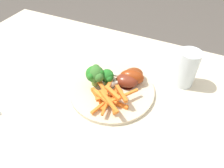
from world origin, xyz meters
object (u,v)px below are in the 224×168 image
(dining_table, at_px, (86,111))
(chicken_drumstick_extra, at_px, (131,76))
(broccoli_floret_front, at_px, (95,74))
(broccoli_floret_back, at_px, (107,76))
(chicken_drumstick_near, at_px, (131,77))
(chicken_drumstick_far, at_px, (125,80))
(dinner_plate, at_px, (112,90))
(water_glass, at_px, (186,68))
(carrot_fries_pile, at_px, (109,97))
(broccoli_floret_middle, at_px, (96,74))

(dining_table, relative_size, chicken_drumstick_extra, 9.97)
(broccoli_floret_front, relative_size, chicken_drumstick_extra, 0.58)
(broccoli_floret_front, height_order, broccoli_floret_back, broccoli_floret_front)
(broccoli_floret_back, distance_m, chicken_drumstick_near, 0.08)
(chicken_drumstick_far, bearing_deg, chicken_drumstick_near, 62.21)
(dining_table, xyz_separation_m, dinner_plate, (0.08, 0.05, 0.10))
(chicken_drumstick_near, xyz_separation_m, water_glass, (0.16, 0.08, 0.03))
(chicken_drumstick_far, distance_m, water_glass, 0.20)
(broccoli_floret_front, bearing_deg, chicken_drumstick_near, 30.69)
(dining_table, distance_m, broccoli_floret_back, 0.16)
(broccoli_floret_front, xyz_separation_m, chicken_drumstick_near, (0.10, 0.06, -0.02))
(carrot_fries_pile, relative_size, chicken_drumstick_near, 1.10)
(dining_table, bearing_deg, chicken_drumstick_far, 35.98)
(dinner_plate, relative_size, chicken_drumstick_extra, 2.22)
(dinner_plate, xyz_separation_m, chicken_drumstick_extra, (0.04, 0.06, 0.03))
(dinner_plate, xyz_separation_m, water_glass, (0.20, 0.14, 0.06))
(dining_table, bearing_deg, chicken_drumstick_near, 39.49)
(chicken_drumstick_extra, bearing_deg, water_glass, 26.02)
(broccoli_floret_back, relative_size, water_glass, 0.46)
(carrot_fries_pile, height_order, chicken_drumstick_near, chicken_drumstick_near)
(dining_table, height_order, carrot_fries_pile, carrot_fries_pile)
(carrot_fries_pile, bearing_deg, dinner_plate, 104.61)
(broccoli_floret_back, xyz_separation_m, chicken_drumstick_extra, (0.07, 0.05, -0.01))
(water_glass, bearing_deg, broccoli_floret_middle, -150.69)
(broccoli_floret_middle, bearing_deg, dining_table, -121.72)
(dining_table, distance_m, broccoli_floret_front, 0.16)
(water_glass, bearing_deg, dining_table, -146.61)
(broccoli_floret_back, height_order, chicken_drumstick_near, broccoli_floret_back)
(dinner_plate, distance_m, chicken_drumstick_far, 0.05)
(dinner_plate, bearing_deg, broccoli_floret_front, -173.55)
(broccoli_floret_back, height_order, water_glass, water_glass)
(chicken_drumstick_near, relative_size, water_glass, 1.03)
(broccoli_floret_front, xyz_separation_m, chicken_drumstick_far, (0.09, 0.04, -0.02))
(chicken_drumstick_extra, bearing_deg, chicken_drumstick_far, -111.63)
(broccoli_floret_front, bearing_deg, broccoli_floret_back, 26.02)
(broccoli_floret_middle, distance_m, chicken_drumstick_near, 0.11)
(broccoli_floret_front, xyz_separation_m, water_glass, (0.26, 0.14, 0.01))
(broccoli_floret_front, distance_m, chicken_drumstick_near, 0.12)
(broccoli_floret_back, bearing_deg, water_glass, 29.53)
(broccoli_floret_back, height_order, chicken_drumstick_extra, broccoli_floret_back)
(dining_table, relative_size, dinner_plate, 4.50)
(water_glass, bearing_deg, broccoli_floret_back, -150.47)
(dining_table, xyz_separation_m, broccoli_floret_back, (0.06, 0.06, 0.14))
(dining_table, height_order, chicken_drumstick_far, chicken_drumstick_far)
(dining_table, relative_size, chicken_drumstick_far, 9.39)
(broccoli_floret_middle, distance_m, broccoli_floret_back, 0.04)
(carrot_fries_pile, bearing_deg, water_glass, 45.46)
(broccoli_floret_back, xyz_separation_m, water_glass, (0.22, 0.13, 0.02))
(chicken_drumstick_far, xyz_separation_m, chicken_drumstick_extra, (0.01, 0.03, 0.00))
(dining_table, bearing_deg, broccoli_floret_middle, 58.28)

